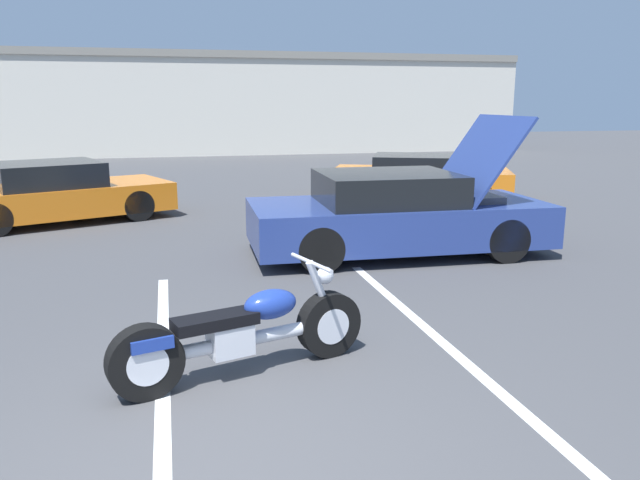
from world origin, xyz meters
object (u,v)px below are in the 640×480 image
object	(u,v)px
parked_car_right_row	(419,177)
parked_car_left_row	(56,194)
motorcycle	(243,334)
show_car_hood_open	(398,214)

from	to	relation	value
parked_car_right_row	parked_car_left_row	xyz separation A→B (m)	(-8.13, -1.29, 0.05)
motorcycle	show_car_hood_open	xyz separation A→B (m)	(2.87, 3.87, 0.24)
show_car_hood_open	parked_car_left_row	size ratio (longest dim) A/B	1.01
motorcycle	show_car_hood_open	bearing A→B (deg)	36.77
motorcycle	parked_car_left_row	xyz separation A→B (m)	(-2.69, 7.89, 0.18)
parked_car_right_row	parked_car_left_row	world-z (taller)	parked_car_left_row
show_car_hood_open	parked_car_left_row	bearing A→B (deg)	146.00
motorcycle	show_car_hood_open	size ratio (longest dim) A/B	0.50
show_car_hood_open	parked_car_right_row	distance (m)	5.90
show_car_hood_open	parked_car_right_row	world-z (taller)	show_car_hood_open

